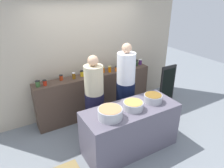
# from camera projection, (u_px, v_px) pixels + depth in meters

# --- Properties ---
(ground) EXTENTS (12.00, 12.00, 0.00)m
(ground) POSITION_uv_depth(u_px,v_px,m) (121.00, 138.00, 4.12)
(ground) COLOR gray
(storefront_wall) EXTENTS (4.80, 0.12, 3.00)m
(storefront_wall) POSITION_uv_depth(u_px,v_px,m) (87.00, 48.00, 4.64)
(storefront_wall) COLOR #BCAD95
(storefront_wall) RESTS_ON ground
(display_shelf) EXTENTS (2.70, 0.36, 0.99)m
(display_shelf) POSITION_uv_depth(u_px,v_px,m) (96.00, 94.00, 4.78)
(display_shelf) COLOR #4A382D
(display_shelf) RESTS_ON ground
(prep_table) EXTENTS (1.70, 0.70, 0.85)m
(prep_table) POSITION_uv_depth(u_px,v_px,m) (130.00, 129.00, 3.71)
(prep_table) COLOR #5C5665
(prep_table) RESTS_ON ground
(preserve_jar_0) EXTENTS (0.09, 0.09, 0.12)m
(preserve_jar_0) POSITION_uv_depth(u_px,v_px,m) (38.00, 84.00, 3.97)
(preserve_jar_0) COLOR #375F2E
(preserve_jar_0) RESTS_ON display_shelf
(preserve_jar_1) EXTENTS (0.08, 0.08, 0.11)m
(preserve_jar_1) POSITION_uv_depth(u_px,v_px,m) (45.00, 83.00, 4.02)
(preserve_jar_1) COLOR #B22210
(preserve_jar_1) RESTS_ON display_shelf
(preserve_jar_2) EXTENTS (0.08, 0.08, 0.11)m
(preserve_jar_2) POSITION_uv_depth(u_px,v_px,m) (61.00, 78.00, 4.26)
(preserve_jar_2) COLOR #A73214
(preserve_jar_2) RESTS_ON display_shelf
(preserve_jar_3) EXTENTS (0.07, 0.07, 0.13)m
(preserve_jar_3) POSITION_uv_depth(u_px,v_px,m) (74.00, 76.00, 4.32)
(preserve_jar_3) COLOR brown
(preserve_jar_3) RESTS_ON display_shelf
(preserve_jar_4) EXTENTS (0.09, 0.09, 0.13)m
(preserve_jar_4) POSITION_uv_depth(u_px,v_px,m) (82.00, 73.00, 4.45)
(preserve_jar_4) COLOR gold
(preserve_jar_4) RESTS_ON display_shelf
(preserve_jar_5) EXTENTS (0.09, 0.09, 0.13)m
(preserve_jar_5) POSITION_uv_depth(u_px,v_px,m) (98.00, 70.00, 4.63)
(preserve_jar_5) COLOR brown
(preserve_jar_5) RESTS_ON display_shelf
(preserve_jar_6) EXTENTS (0.07, 0.07, 0.13)m
(preserve_jar_6) POSITION_uv_depth(u_px,v_px,m) (103.00, 70.00, 4.64)
(preserve_jar_6) COLOR #DE5C07
(preserve_jar_6) RESTS_ON display_shelf
(preserve_jar_7) EXTENTS (0.07, 0.07, 0.14)m
(preserve_jar_7) POSITION_uv_depth(u_px,v_px,m) (110.00, 69.00, 4.67)
(preserve_jar_7) COLOR #DB6706
(preserve_jar_7) RESTS_ON display_shelf
(preserve_jar_8) EXTENTS (0.08, 0.08, 0.11)m
(preserve_jar_8) POSITION_uv_depth(u_px,v_px,m) (116.00, 69.00, 4.73)
(preserve_jar_8) COLOR orange
(preserve_jar_8) RESTS_ON display_shelf
(preserve_jar_9) EXTENTS (0.09, 0.09, 0.11)m
(preserve_jar_9) POSITION_uv_depth(u_px,v_px,m) (121.00, 66.00, 4.91)
(preserve_jar_9) COLOR #2E4E22
(preserve_jar_9) RESTS_ON display_shelf
(preserve_jar_10) EXTENTS (0.08, 0.08, 0.13)m
(preserve_jar_10) POSITION_uv_depth(u_px,v_px,m) (134.00, 64.00, 4.98)
(preserve_jar_10) COLOR #41224F
(preserve_jar_10) RESTS_ON display_shelf
(preserve_jar_11) EXTENTS (0.08, 0.08, 0.15)m
(preserve_jar_11) POSITION_uv_depth(u_px,v_px,m) (136.00, 63.00, 5.07)
(preserve_jar_11) COLOR #274426
(preserve_jar_11) RESTS_ON display_shelf
(preserve_jar_12) EXTENTS (0.08, 0.08, 0.13)m
(preserve_jar_12) POSITION_uv_depth(u_px,v_px,m) (140.00, 62.00, 5.15)
(preserve_jar_12) COLOR #46215C
(preserve_jar_12) RESTS_ON display_shelf
(cooking_pot_left) EXTENTS (0.39, 0.39, 0.17)m
(cooking_pot_left) POSITION_uv_depth(u_px,v_px,m) (110.00, 113.00, 3.23)
(cooking_pot_left) COLOR #B7B7BC
(cooking_pot_left) RESTS_ON prep_table
(cooking_pot_center) EXTENTS (0.34, 0.34, 0.14)m
(cooking_pot_center) POSITION_uv_depth(u_px,v_px,m) (133.00, 106.00, 3.48)
(cooking_pot_center) COLOR #B7B7BC
(cooking_pot_center) RESTS_ON prep_table
(cooking_pot_right) EXTENTS (0.32, 0.32, 0.14)m
(cooking_pot_right) POSITION_uv_depth(u_px,v_px,m) (153.00, 98.00, 3.71)
(cooking_pot_right) COLOR #B7B7BC
(cooking_pot_right) RESTS_ON prep_table
(cook_with_tongs) EXTENTS (0.37, 0.37, 1.65)m
(cook_with_tongs) POSITION_uv_depth(u_px,v_px,m) (95.00, 100.00, 4.01)
(cook_with_tongs) COLOR black
(cook_with_tongs) RESTS_ON ground
(cook_in_cap) EXTENTS (0.38, 0.38, 1.80)m
(cook_in_cap) POSITION_uv_depth(u_px,v_px,m) (125.00, 90.00, 4.24)
(cook_in_cap) COLOR black
(cook_in_cap) RESTS_ON ground
(chalkboard_sign) EXTENTS (0.44, 0.05, 1.04)m
(chalkboard_sign) POSITION_uv_depth(u_px,v_px,m) (167.00, 85.00, 5.15)
(chalkboard_sign) COLOR black
(chalkboard_sign) RESTS_ON ground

